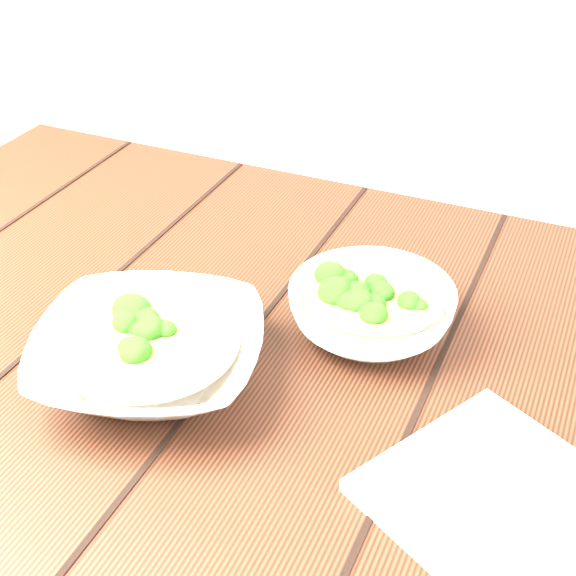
{
  "coord_description": "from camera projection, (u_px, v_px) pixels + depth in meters",
  "views": [
    {
      "loc": [
        0.3,
        -0.6,
        1.28
      ],
      "look_at": [
        0.01,
        0.05,
        0.8
      ],
      "focal_mm": 50.0,
      "sensor_mm": 36.0,
      "label": 1
    }
  ],
  "objects": [
    {
      "name": "table",
      "position": [
        261.0,
        431.0,
        0.91
      ],
      "size": [
        1.2,
        0.8,
        0.75
      ],
      "color": "black",
      "rests_on": "ground"
    },
    {
      "name": "soup_bowl_front",
      "position": [
        149.0,
        353.0,
        0.79
      ],
      "size": [
        0.29,
        0.29,
        0.07
      ],
      "color": "silver",
      "rests_on": "table"
    },
    {
      "name": "soup_bowl_back",
      "position": [
        371.0,
        309.0,
        0.85
      ],
      "size": [
        0.23,
        0.23,
        0.06
      ],
      "color": "silver",
      "rests_on": "table"
    },
    {
      "name": "trivet",
      "position": [
        385.0,
        304.0,
        0.89
      ],
      "size": [
        0.12,
        0.12,
        0.02
      ],
      "primitive_type": "torus",
      "rotation": [
        0.0,
        0.0,
        -0.36
      ],
      "color": "black",
      "rests_on": "table"
    },
    {
      "name": "napkin",
      "position": [
        519.0,
        516.0,
        0.65
      ],
      "size": [
        0.29,
        0.28,
        0.01
      ],
      "primitive_type": "cube",
      "rotation": [
        0.0,
        0.0,
        -0.49
      ],
      "color": "beige",
      "rests_on": "table"
    },
    {
      "name": "spoon_left",
      "position": [
        552.0,
        486.0,
        0.67
      ],
      "size": [
        0.14,
        0.15,
        0.01
      ],
      "color": "#ABA597",
      "rests_on": "napkin"
    }
  ]
}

